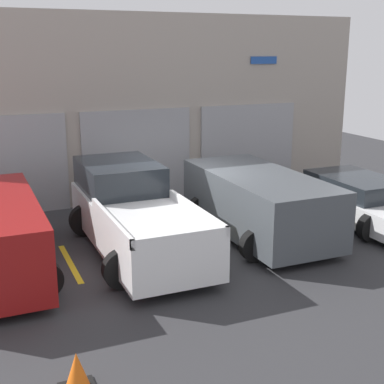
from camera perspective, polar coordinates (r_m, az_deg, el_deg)
The scene contains 9 objects.
ground_plane at distance 13.20m, azimuth -0.95°, elevation -4.04°, with size 28.00×28.00×0.00m, color #2D2D30.
shophouse_building at distance 15.66m, azimuth -5.64°, elevation 8.65°, with size 14.15×0.68×5.30m.
pickup_truck at distance 11.80m, azimuth -6.26°, elevation -2.28°, with size 2.37×5.11×1.76m.
sedan_white at distance 14.46m, azimuth 17.22°, elevation -0.74°, with size 2.25×4.50×1.14m.
van_right at distance 12.69m, azimuth 7.06°, elevation -1.07°, with size 2.41×4.51×1.50m.
parking_stripe_left at distance 11.48m, azimuth -12.85°, elevation -7.41°, with size 0.12×2.20×0.01m, color gold.
parking_stripe_centre at distance 12.29m, azimuth 0.92°, elevation -5.50°, with size 0.12×2.20×0.01m, color gold.
parking_stripe_right at distance 13.70m, azimuth 12.36°, elevation -3.66°, with size 0.12×2.20×0.01m, color gold.
traffic_cone at distance 7.44m, azimuth -12.15°, elevation -18.39°, with size 0.47×0.47×0.55m.
Camera 1 is at (-4.71, -11.55, 4.31)m, focal length 50.00 mm.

